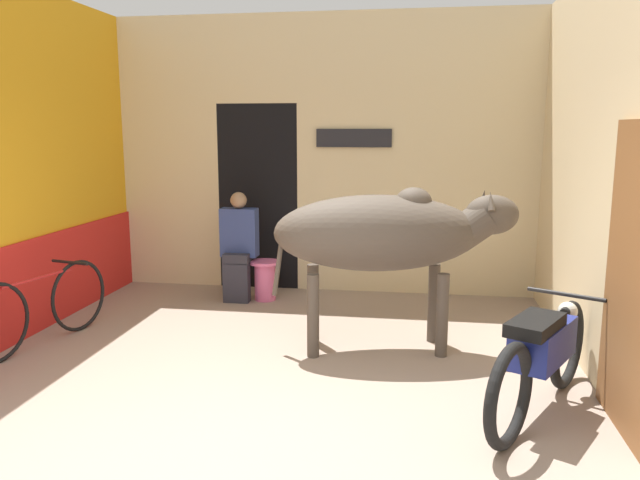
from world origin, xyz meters
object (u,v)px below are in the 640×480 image
bicycle (40,307)px  cow (386,234)px  motorcycle_near (542,354)px  plastic_stool (265,279)px  shopkeeper_seated (239,244)px

bicycle → cow: bearing=7.4°
motorcycle_near → bicycle: size_ratio=1.02×
cow → bicycle: bearing=-172.6°
cow → plastic_stool: (-1.51, 1.47, -0.84)m
motorcycle_near → plastic_stool: 3.79m
motorcycle_near → plastic_stool: (-2.69, 2.67, -0.20)m
motorcycle_near → shopkeeper_seated: 4.00m
motorcycle_near → bicycle: 4.47m
shopkeeper_seated → plastic_stool: 0.53m
motorcycle_near → bicycle: (-4.40, 0.78, -0.08)m
motorcycle_near → bicycle: bearing=170.0°
bicycle → motorcycle_near: bearing=-10.0°
bicycle → plastic_stool: 2.55m
cow → bicycle: cow is taller
bicycle → plastic_stool: bearing=47.9°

